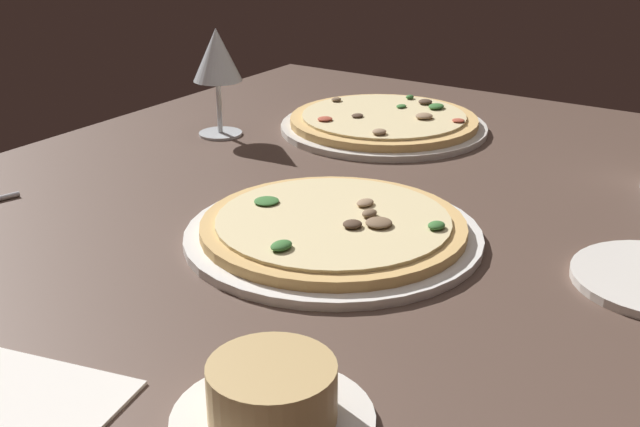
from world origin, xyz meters
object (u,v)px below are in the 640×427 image
object	(u,v)px
pizza_main	(333,230)
pizza_side	(384,123)
ramekin_on_saucer	(272,401)
wine_glass_far	(217,58)

from	to	relation	value
pizza_main	pizza_side	distance (cm)	44.00
ramekin_on_saucer	wine_glass_far	distance (cm)	76.03
wine_glass_far	pizza_main	bearing A→B (deg)	56.24
ramekin_on_saucer	wine_glass_far	bearing A→B (deg)	-137.46
pizza_side	ramekin_on_saucer	bearing A→B (deg)	23.05
pizza_side	ramekin_on_saucer	distance (cm)	78.17
pizza_main	wine_glass_far	xyz separation A→B (cm)	(-24.49, -36.63, 10.96)
ramekin_on_saucer	wine_glass_far	world-z (taller)	wine_glass_far
pizza_side	pizza_main	bearing A→B (deg)	21.71
pizza_side	wine_glass_far	world-z (taller)	wine_glass_far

